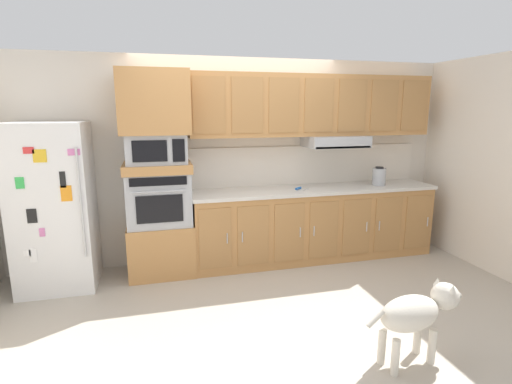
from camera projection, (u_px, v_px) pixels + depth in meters
ground_plane at (260, 290)px, 4.18m from camera, size 9.60×9.60×0.00m
back_kitchen_wall at (237, 160)px, 4.97m from camera, size 6.20×0.12×2.50m
side_panel_right at (489, 164)px, 4.62m from camera, size 0.12×7.10×2.50m
refrigerator at (54, 207)px, 4.13m from camera, size 0.76×0.73×1.76m
oven_base_cabinet at (162, 248)px, 4.59m from camera, size 0.74×0.62×0.60m
built_in_oven at (159, 198)px, 4.46m from camera, size 0.70×0.62×0.60m
appliance_mid_shelf at (157, 167)px, 4.39m from camera, size 0.74×0.62×0.10m
microwave at (156, 149)px, 4.34m from camera, size 0.64×0.54×0.32m
appliance_upper_cabinet at (154, 102)px, 4.24m from camera, size 0.74×0.62×0.68m
lower_cabinet_run at (314, 224)px, 5.03m from camera, size 3.08×0.63×0.88m
countertop_slab at (315, 189)px, 4.93m from camera, size 3.12×0.64×0.04m
backsplash_panel at (307, 165)px, 5.15m from camera, size 3.12×0.02×0.50m
upper_cabinet_with_hood at (315, 108)px, 4.85m from camera, size 3.08×0.48×0.88m
screwdriver at (299, 188)px, 4.81m from camera, size 0.16×0.17×0.03m
electric_kettle at (379, 176)px, 5.07m from camera, size 0.17×0.17×0.24m
dog at (417, 312)px, 2.92m from camera, size 0.90×0.33×0.61m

